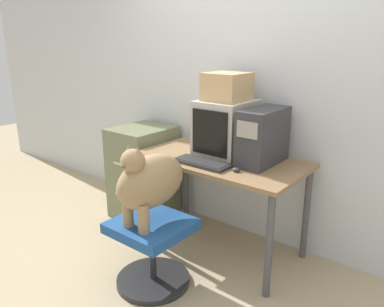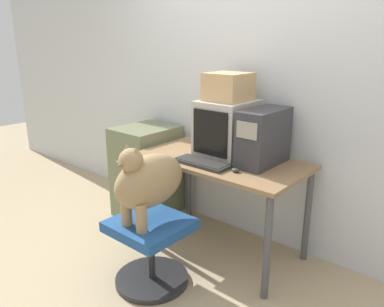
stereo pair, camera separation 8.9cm
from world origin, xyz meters
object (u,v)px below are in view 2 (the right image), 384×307
Objects in this scene: keyboard at (202,163)px; filing_cabinet at (146,171)px; cardboard_box at (228,87)px; office_chair at (151,247)px; dog at (148,181)px; crt_monitor at (227,128)px; pc_tower at (264,137)px.

filing_cabinet is at bearing 162.95° from keyboard.
cardboard_box is (-0.01, 0.32, 0.52)m from keyboard.
office_chair is at bearing -98.51° from keyboard.
dog is (-0.07, -0.47, -0.02)m from keyboard.
filing_cabinet reaches higher than office_chair.
office_chair is at bearing -94.42° from cardboard_box.
dog is 1.18m from filing_cabinet.
dog is 0.96m from cardboard_box.
crt_monitor is 0.95× the size of pc_tower.
crt_monitor is 1.06m from office_chair.
pc_tower is at bearing 62.90° from dog.
dog is at bearing -117.10° from pc_tower.
pc_tower is 0.89m from dog.
cardboard_box is (0.91, 0.04, 0.88)m from filing_cabinet.
dog is at bearing -90.00° from office_chair.
keyboard is 0.77× the size of dog.
dog reaches higher than office_chair.
keyboard is at bearing -17.05° from filing_cabinet.
filing_cabinet is 2.78× the size of cardboard_box.
pc_tower reaches higher than office_chair.
pc_tower is 0.82× the size of dog.
keyboard is 1.02m from filing_cabinet.
crt_monitor is 0.50× the size of filing_cabinet.
office_chair is at bearing -41.43° from filing_cabinet.
dog reaches higher than keyboard.
pc_tower is 0.48m from keyboard.
cardboard_box is at bearing 85.58° from office_chair.
keyboard is 0.61m from cardboard_box.
dog is (-0.06, -0.79, -0.22)m from crt_monitor.
pc_tower is at bearing -2.68° from crt_monitor.
keyboard is at bearing -88.43° from cardboard_box.
crt_monitor is at bearing 177.32° from pc_tower.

